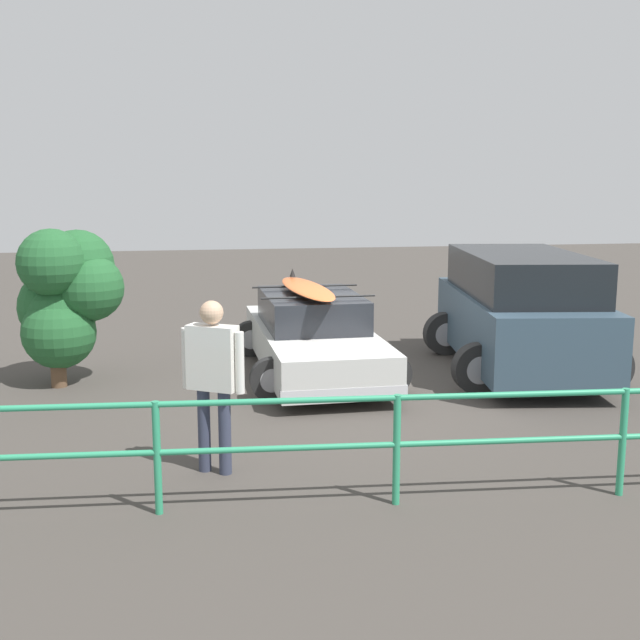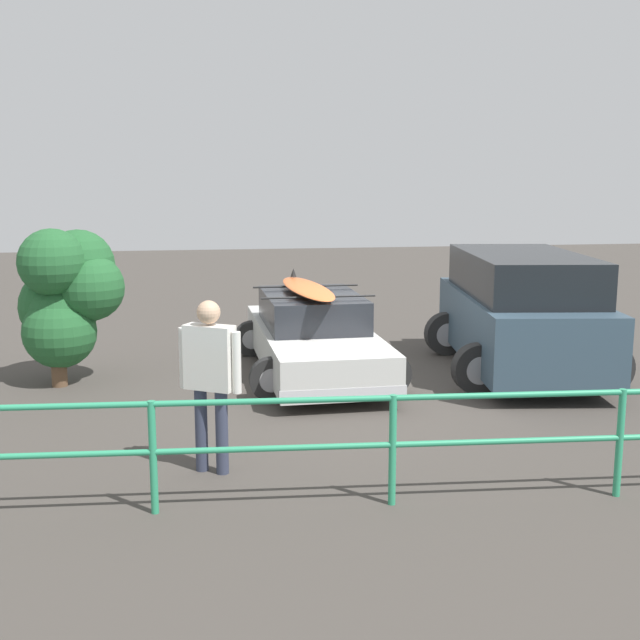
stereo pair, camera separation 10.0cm
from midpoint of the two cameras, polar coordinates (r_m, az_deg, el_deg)
The scene contains 6 objects.
ground_plane at distance 11.94m, azimuth 2.66°, elevation -4.54°, with size 44.00×44.00×0.02m, color #423D38.
sedan_car at distance 12.42m, azimuth -0.25°, elevation -1.12°, with size 2.34×4.55×1.51m.
suv_car at distance 12.80m, azimuth 14.29°, elevation 0.58°, with size 2.89×4.52×1.87m.
person_bystander at distance 8.23m, azimuth -7.48°, elevation -3.58°, with size 0.62×0.44×1.80m.
railing_fence at distance 7.77m, azimuth 13.61°, elevation -7.42°, with size 10.99×0.77×1.06m.
bush_near_left at distance 12.31m, azimuth -17.37°, elevation 1.65°, with size 1.58×1.51×2.30m.
Camera 2 is at (2.28, 11.31, 3.05)m, focal length 45.00 mm.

